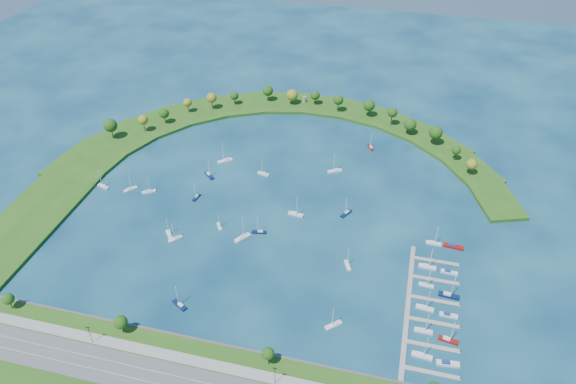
% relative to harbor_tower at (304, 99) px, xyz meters
% --- Properties ---
extents(ground, '(700.00, 700.00, 0.00)m').
position_rel_harbor_tower_xyz_m(ground, '(11.11, -119.04, -4.33)').
color(ground, '#082A48').
rests_on(ground, ground).
extents(breakwater, '(286.74, 247.64, 2.00)m').
position_rel_harbor_tower_xyz_m(breakwater, '(-35.22, -70.32, -3.34)').
color(breakwater, '#244F15').
rests_on(breakwater, ground).
extents(breakwater_trees, '(238.10, 88.20, 14.41)m').
position_rel_harbor_tower_xyz_m(breakwater_trees, '(2.43, -32.30, 6.18)').
color(breakwater_trees, '#382314').
rests_on(breakwater_trees, breakwater).
extents(harbor_tower, '(2.60, 2.60, 4.56)m').
position_rel_harbor_tower_xyz_m(harbor_tower, '(0.00, 0.00, 0.00)').
color(harbor_tower, gray).
rests_on(harbor_tower, breakwater).
extents(dock_system, '(24.28, 82.00, 1.60)m').
position_rel_harbor_tower_xyz_m(dock_system, '(96.41, -180.04, -3.98)').
color(dock_system, gray).
rests_on(dock_system, ground).
extents(moored_boat_0, '(9.06, 8.20, 14.07)m').
position_rel_harbor_tower_xyz_m(moored_boat_0, '(-31.66, -87.52, -3.36)').
color(moored_boat_0, silver).
rests_on(moored_boat_0, ground).
extents(moored_boat_1, '(4.88, 6.35, 9.36)m').
position_rel_harbor_tower_xyz_m(moored_boat_1, '(-13.50, -148.26, -3.49)').
color(moored_boat_1, silver).
rests_on(moored_boat_1, ground).
extents(moored_boat_2, '(7.93, 7.79, 12.77)m').
position_rel_harbor_tower_xyz_m(moored_boat_2, '(-35.69, -105.04, -3.40)').
color(moored_boat_2, '#0A183F').
rests_on(moored_boat_2, ground).
extents(moored_boat_3, '(8.83, 3.38, 12.66)m').
position_rel_harbor_tower_xyz_m(moored_boat_3, '(24.10, -128.49, -3.41)').
color(moored_boat_3, silver).
rests_on(moored_boat_3, ground).
extents(moored_boat_4, '(8.31, 6.16, 12.15)m').
position_rel_harbor_tower_xyz_m(moored_boat_4, '(-11.99, -205.03, -3.42)').
color(moored_boat_4, '#0A183F').
rests_on(moored_boat_4, ground).
extents(moored_boat_5, '(7.87, 3.86, 11.14)m').
position_rel_harbor_tower_xyz_m(moored_boat_5, '(-4.15, -95.26, -3.45)').
color(moored_boat_5, silver).
rests_on(moored_boat_5, ground).
extents(moored_boat_6, '(8.87, 6.35, 12.88)m').
position_rel_harbor_tower_xyz_m(moored_boat_6, '(37.74, -81.50, -3.40)').
color(moored_boat_6, silver).
rests_on(moored_boat_6, ground).
extents(moored_boat_7, '(6.69, 7.68, 11.76)m').
position_rel_harbor_tower_xyz_m(moored_boat_7, '(-36.66, -161.46, -3.43)').
color(moored_boat_7, silver).
rests_on(moored_boat_7, ground).
extents(moored_boat_8, '(2.80, 7.04, 10.07)m').
position_rel_harbor_tower_xyz_m(moored_boat_8, '(-35.11, -127.46, -3.48)').
color(moored_boat_8, '#0A183F').
rests_on(moored_boat_8, ground).
extents(moored_boat_9, '(7.87, 6.17, 11.66)m').
position_rel_harbor_tower_xyz_m(moored_boat_9, '(-64.16, -129.23, -3.44)').
color(moored_boat_9, silver).
rests_on(moored_boat_9, ground).
extents(moored_boat_10, '(6.76, 7.82, 11.93)m').
position_rel_harbor_tower_xyz_m(moored_boat_10, '(-75.69, -129.66, -3.43)').
color(moored_boat_10, silver).
rests_on(moored_boat_10, ground).
extents(moored_boat_11, '(4.63, 7.44, 10.61)m').
position_rel_harbor_tower_xyz_m(moored_boat_11, '(58.36, -160.97, -3.46)').
color(moored_boat_11, silver).
rests_on(moored_boat_11, ground).
extents(moored_boat_12, '(5.82, 8.22, 11.92)m').
position_rel_harbor_tower_xyz_m(moored_boat_12, '(51.17, -121.00, -3.43)').
color(moored_boat_12, '#0A183F').
rests_on(moored_boat_12, ground).
extents(moored_boat_13, '(7.54, 9.25, 13.86)m').
position_rel_harbor_tower_xyz_m(moored_boat_13, '(1.62, -154.43, -3.37)').
color(moored_boat_13, silver).
rests_on(moored_boat_13, ground).
extents(moored_boat_14, '(6.38, 7.25, 11.14)m').
position_rel_harbor_tower_xyz_m(moored_boat_14, '(-32.31, -163.53, -3.45)').
color(moored_boat_14, silver).
rests_on(moored_boat_14, ground).
extents(moored_boat_15, '(5.31, 7.31, 10.65)m').
position_rel_harbor_tower_xyz_m(moored_boat_15, '(55.79, -48.76, -3.46)').
color(moored_boat_15, maroon).
rests_on(moored_boat_15, ground).
extents(moored_boat_16, '(8.14, 4.54, 11.54)m').
position_rel_harbor_tower_xyz_m(moored_boat_16, '(-92.72, -130.99, -3.44)').
color(moored_boat_16, silver).
rests_on(moored_boat_16, ground).
extents(moored_boat_17, '(7.72, 3.34, 10.98)m').
position_rel_harbor_tower_xyz_m(moored_boat_17, '(8.81, -147.68, -3.45)').
color(moored_boat_17, '#0A183F').
rests_on(moored_boat_17, ground).
extents(moored_boat_18, '(7.44, 7.15, 11.85)m').
position_rel_harbor_tower_xyz_m(moored_boat_18, '(58.22, -199.11, -3.43)').
color(moored_boat_18, silver).
rests_on(moored_boat_18, ground).
extents(docked_boat_0, '(8.81, 3.17, 12.69)m').
position_rel_harbor_tower_xyz_m(docked_boat_0, '(96.62, -205.93, -3.41)').
color(docked_boat_0, silver).
rests_on(docked_boat_0, ground).
extents(docked_boat_1, '(9.58, 3.62, 1.91)m').
position_rel_harbor_tower_xyz_m(docked_boat_1, '(107.07, -207.26, -3.63)').
color(docked_boat_1, silver).
rests_on(docked_boat_1, ground).
extents(docked_boat_2, '(8.05, 2.41, 11.76)m').
position_rel_harbor_tower_xyz_m(docked_boat_2, '(96.63, -192.76, -3.43)').
color(docked_boat_2, silver).
rests_on(docked_boat_2, ground).
extents(docked_boat_3, '(8.70, 3.62, 12.40)m').
position_rel_harbor_tower_xyz_m(docked_boat_3, '(107.13, -195.07, -3.42)').
color(docked_boat_3, maroon).
rests_on(docked_boat_3, ground).
extents(docked_boat_4, '(8.35, 3.24, 11.95)m').
position_rel_harbor_tower_xyz_m(docked_boat_4, '(96.63, -179.46, -3.43)').
color(docked_boat_4, silver).
rests_on(docked_boat_4, ground).
extents(docked_boat_5, '(8.15, 2.38, 1.66)m').
position_rel_harbor_tower_xyz_m(docked_boat_5, '(107.09, -181.12, -3.72)').
color(docked_boat_5, silver).
rests_on(docked_boat_5, ground).
extents(docked_boat_6, '(7.20, 2.50, 10.39)m').
position_rel_harbor_tower_xyz_m(docked_boat_6, '(96.65, -164.94, -3.47)').
color(docked_boat_6, silver).
rests_on(docked_boat_6, ground).
extents(docked_boat_7, '(9.68, 3.40, 13.96)m').
position_rel_harbor_tower_xyz_m(docked_boat_7, '(107.11, -169.15, -3.36)').
color(docked_boat_7, '#0A183F').
rests_on(docked_boat_7, ground).
extents(docked_boat_8, '(8.72, 2.99, 12.60)m').
position_rel_harbor_tower_xyz_m(docked_boat_8, '(96.62, -152.39, -3.41)').
color(docked_boat_8, silver).
rests_on(docked_boat_8, ground).
extents(docked_boat_9, '(8.21, 2.70, 1.65)m').
position_rel_harbor_tower_xyz_m(docked_boat_9, '(107.09, -153.52, -3.73)').
color(docked_boat_9, silver).
rests_on(docked_boat_9, ground).
extents(docked_boat_10, '(8.01, 2.53, 11.66)m').
position_rel_harbor_tower_xyz_m(docked_boat_10, '(99.03, -134.02, -3.44)').
color(docked_boat_10, silver).
rests_on(docked_boat_10, ground).
extents(docked_boat_11, '(10.14, 3.65, 2.03)m').
position_rel_harbor_tower_xyz_m(docked_boat_11, '(108.97, -134.14, -3.59)').
color(docked_boat_11, maroon).
rests_on(docked_boat_11, ground).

